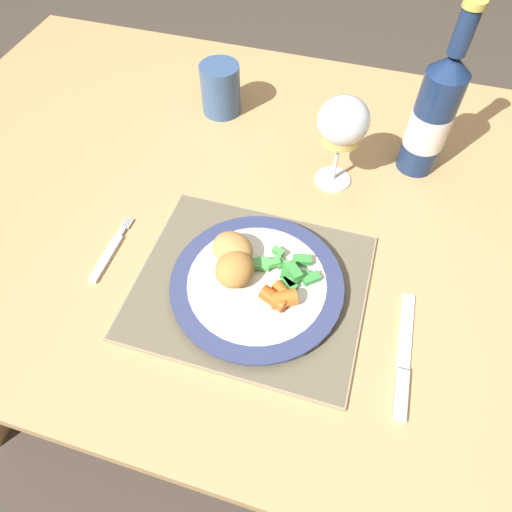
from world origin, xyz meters
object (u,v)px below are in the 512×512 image
Objects in this scene: dining_table at (290,234)px; table_knife at (403,365)px; drinking_cup at (220,88)px; dinner_plate at (257,285)px; bottle at (433,115)px; wine_glass at (343,125)px; fork at (109,253)px.

table_knife is at bearing -48.56° from dining_table.
drinking_cup reaches higher than table_knife.
dinner_plate reaches higher than table_knife.
dinner_plate is (-0.01, -0.18, 0.10)m from dining_table.
dining_table is 5.94× the size of dinner_plate.
wine_glass is at bearing -149.28° from bottle.
wine_glass is at bearing -27.59° from drinking_cup.
dining_table is 5.13× the size of bottle.
table_knife is 0.42m from bottle.
fork is at bearing -97.19° from drinking_cup.
fork is at bearing 173.33° from table_knife.
wine_glass reaches higher than dinner_plate.
wine_glass is (0.05, 0.08, 0.20)m from dining_table.
dining_table is at bearing -139.95° from bottle.
fork is 0.68× the size of table_knife.
fork is (-0.25, -0.00, -0.01)m from dinner_plate.
dinner_plate is at bearing 165.76° from table_knife.
fork is at bearing -179.55° from dinner_plate.
table_knife is (0.22, -0.06, -0.01)m from dinner_plate.
table_knife reaches higher than fork.
dining_table is 0.33m from table_knife.
dinner_plate reaches higher than dining_table.
dining_table is 11.46× the size of fork.
table_knife is 0.65× the size of bottle.
fork is (-0.25, -0.19, 0.08)m from dining_table.
bottle is at bearing 93.00° from table_knife.
table_knife is (0.21, -0.24, 0.08)m from dining_table.
drinking_cup is (-0.20, 0.21, 0.13)m from dining_table.
fork is 0.45× the size of bottle.
dining_table is 0.21m from dinner_plate.
wine_glass is 0.30m from drinking_cup.
dinner_plate is 0.25m from fork.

